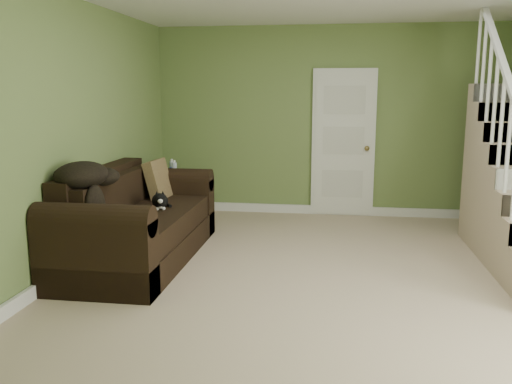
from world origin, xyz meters
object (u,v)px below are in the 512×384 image
(cat, at_px, (159,201))
(banana, at_px, (132,216))
(sofa, at_px, (135,225))
(side_table, at_px, (171,199))

(cat, bearing_deg, banana, -121.76)
(sofa, relative_size, banana, 11.37)
(sofa, bearing_deg, cat, 33.18)
(side_table, bearing_deg, cat, -76.92)
(banana, bearing_deg, cat, 64.86)
(banana, bearing_deg, sofa, 94.83)
(sofa, distance_m, banana, 0.41)
(side_table, relative_size, banana, 3.99)
(side_table, bearing_deg, banana, -83.21)
(sofa, distance_m, side_table, 1.59)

